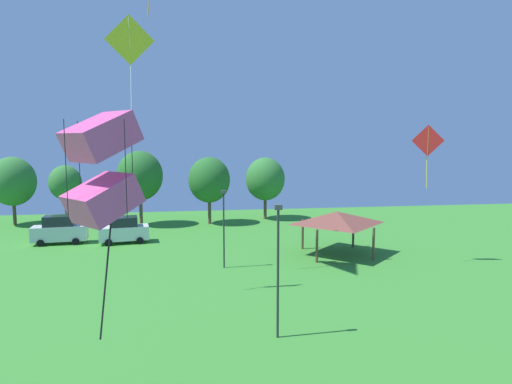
% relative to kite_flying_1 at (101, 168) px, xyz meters
% --- Properties ---
extents(kite_flying_1, '(2.29, 2.25, 6.23)m').
position_rel_kite_flying_1_xyz_m(kite_flying_1, '(0.00, 0.00, 0.00)').
color(kite_flying_1, '#E54C93').
extents(kite_flying_2, '(2.26, 0.73, 4.74)m').
position_rel_kite_flying_1_xyz_m(kite_flying_2, '(20.03, 19.28, 0.47)').
color(kite_flying_2, red).
extents(kite_flying_5, '(2.77, 0.44, 5.59)m').
position_rel_kite_flying_1_xyz_m(kite_flying_5, '(-0.87, 14.93, 6.20)').
color(kite_flying_5, yellow).
extents(parked_car_leftmost, '(4.85, 2.22, 2.59)m').
position_rel_kite_flying_1_xyz_m(parked_car_leftmost, '(-9.37, 30.42, -7.51)').
color(parked_car_leftmost, silver).
rests_on(parked_car_leftmost, ground).
extents(parked_car_second_from_left, '(4.60, 2.53, 2.43)m').
position_rel_kite_flying_1_xyz_m(parked_car_second_from_left, '(-3.62, 29.88, -7.58)').
color(parked_car_second_from_left, silver).
rests_on(parked_car_second_from_left, ground).
extents(park_pavilion, '(5.95, 5.74, 3.60)m').
position_rel_kite_flying_1_xyz_m(park_pavilion, '(14.34, 22.99, -5.69)').
color(park_pavilion, brown).
rests_on(park_pavilion, ground).
extents(light_post_0, '(0.36, 0.20, 5.80)m').
position_rel_kite_flying_1_xyz_m(light_post_0, '(4.83, 20.40, -5.47)').
color(light_post_0, '#2D2D33').
rests_on(light_post_0, ground).
extents(light_post_1, '(0.36, 0.20, 6.48)m').
position_rel_kite_flying_1_xyz_m(light_post_1, '(6.43, 8.07, -5.13)').
color(light_post_1, '#2D2D33').
rests_on(light_post_1, ground).
extents(treeline_tree_0, '(4.92, 4.92, 7.58)m').
position_rel_kite_flying_1_xyz_m(treeline_tree_0, '(-16.82, 40.72, -3.91)').
color(treeline_tree_0, brown).
rests_on(treeline_tree_0, ground).
extents(treeline_tree_1, '(3.45, 3.45, 6.67)m').
position_rel_kite_flying_1_xyz_m(treeline_tree_1, '(-10.99, 39.50, -4.03)').
color(treeline_tree_1, brown).
rests_on(treeline_tree_1, ground).
extents(treeline_tree_2, '(4.93, 4.93, 8.23)m').
position_rel_kite_flying_1_xyz_m(treeline_tree_2, '(-2.90, 38.35, -3.27)').
color(treeline_tree_2, brown).
rests_on(treeline_tree_2, ground).
extents(treeline_tree_3, '(4.64, 4.64, 7.52)m').
position_rel_kite_flying_1_xyz_m(treeline_tree_3, '(4.63, 38.29, -3.82)').
color(treeline_tree_3, brown).
rests_on(treeline_tree_3, ground).
extents(treeline_tree_4, '(4.63, 4.63, 7.34)m').
position_rel_kite_flying_1_xyz_m(treeline_tree_4, '(11.33, 40.37, -3.99)').
color(treeline_tree_4, brown).
rests_on(treeline_tree_4, ground).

